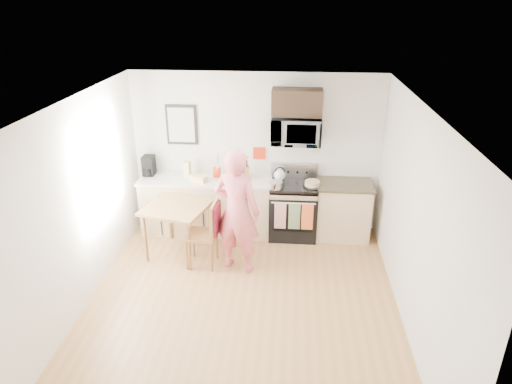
# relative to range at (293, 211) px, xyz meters

# --- Properties ---
(floor) EXTENTS (4.60, 4.60, 0.00)m
(floor) POSITION_rel_range_xyz_m (-0.63, -1.98, -0.44)
(floor) COLOR #9D713C
(floor) RESTS_ON ground
(back_wall) EXTENTS (4.00, 0.04, 2.60)m
(back_wall) POSITION_rel_range_xyz_m (-0.63, 0.32, 0.86)
(back_wall) COLOR silver
(back_wall) RESTS_ON floor
(front_wall) EXTENTS (4.00, 0.04, 2.60)m
(front_wall) POSITION_rel_range_xyz_m (-0.63, -4.28, 0.86)
(front_wall) COLOR silver
(front_wall) RESTS_ON floor
(left_wall) EXTENTS (0.04, 4.60, 2.60)m
(left_wall) POSITION_rel_range_xyz_m (-2.63, -1.98, 0.86)
(left_wall) COLOR silver
(left_wall) RESTS_ON floor
(right_wall) EXTENTS (0.04, 4.60, 2.60)m
(right_wall) POSITION_rel_range_xyz_m (1.37, -1.98, 0.86)
(right_wall) COLOR silver
(right_wall) RESTS_ON floor
(ceiling) EXTENTS (4.00, 4.60, 0.04)m
(ceiling) POSITION_rel_range_xyz_m (-0.63, -1.98, 2.16)
(ceiling) COLOR white
(ceiling) RESTS_ON back_wall
(window) EXTENTS (0.06, 1.40, 1.50)m
(window) POSITION_rel_range_xyz_m (-2.59, -1.18, 1.11)
(window) COLOR silver
(window) RESTS_ON left_wall
(cabinet_left) EXTENTS (2.10, 0.60, 0.90)m
(cabinet_left) POSITION_rel_range_xyz_m (-1.43, 0.02, 0.01)
(cabinet_left) COLOR #CCB283
(cabinet_left) RESTS_ON floor
(countertop_left) EXTENTS (2.14, 0.64, 0.04)m
(countertop_left) POSITION_rel_range_xyz_m (-1.43, 0.02, 0.48)
(countertop_left) COLOR beige
(countertop_left) RESTS_ON cabinet_left
(cabinet_right) EXTENTS (0.84, 0.60, 0.90)m
(cabinet_right) POSITION_rel_range_xyz_m (0.80, 0.02, 0.01)
(cabinet_right) COLOR #CCB283
(cabinet_right) RESTS_ON floor
(countertop_right) EXTENTS (0.88, 0.64, 0.04)m
(countertop_right) POSITION_rel_range_xyz_m (0.80, 0.02, 0.48)
(countertop_right) COLOR black
(countertop_right) RESTS_ON cabinet_right
(range) EXTENTS (0.76, 0.70, 1.16)m
(range) POSITION_rel_range_xyz_m (0.00, 0.00, 0.00)
(range) COLOR black
(range) RESTS_ON floor
(microwave) EXTENTS (0.76, 0.51, 0.42)m
(microwave) POSITION_rel_range_xyz_m (-0.00, 0.10, 1.32)
(microwave) COLOR #B0AFB4
(microwave) RESTS_ON back_wall
(upper_cabinet) EXTENTS (0.76, 0.35, 0.40)m
(upper_cabinet) POSITION_rel_range_xyz_m (-0.00, 0.15, 1.74)
(upper_cabinet) COLOR black
(upper_cabinet) RESTS_ON back_wall
(wall_art) EXTENTS (0.50, 0.04, 0.65)m
(wall_art) POSITION_rel_range_xyz_m (-1.83, 0.30, 1.31)
(wall_art) COLOR black
(wall_art) RESTS_ON back_wall
(wall_trivet) EXTENTS (0.20, 0.02, 0.20)m
(wall_trivet) POSITION_rel_range_xyz_m (-0.58, 0.31, 0.86)
(wall_trivet) COLOR #B2250F
(wall_trivet) RESTS_ON back_wall
(person) EXTENTS (0.76, 0.61, 1.83)m
(person) POSITION_rel_range_xyz_m (-0.79, -1.05, 0.48)
(person) COLOR #CC3855
(person) RESTS_ON floor
(dining_table) EXTENTS (0.92, 0.92, 0.81)m
(dining_table) POSITION_rel_range_xyz_m (-1.72, -0.74, 0.28)
(dining_table) COLOR brown
(dining_table) RESTS_ON floor
(chair) EXTENTS (0.50, 0.45, 1.01)m
(chair) POSITION_rel_range_xyz_m (-1.17, -1.01, 0.21)
(chair) COLOR brown
(chair) RESTS_ON floor
(knife_block) EXTENTS (0.12, 0.15, 0.21)m
(knife_block) POSITION_rel_range_xyz_m (-0.77, 0.12, 0.61)
(knife_block) COLOR brown
(knife_block) RESTS_ON countertop_left
(utensil_crock) EXTENTS (0.12, 0.12, 0.37)m
(utensil_crock) POSITION_rel_range_xyz_m (-1.25, 0.13, 0.65)
(utensil_crock) COLOR #B2250F
(utensil_crock) RESTS_ON countertop_left
(fruit_bowl) EXTENTS (0.24, 0.24, 0.09)m
(fruit_bowl) POSITION_rel_range_xyz_m (-1.56, 0.04, 0.54)
(fruit_bowl) COLOR white
(fruit_bowl) RESTS_ON countertop_left
(milk_carton) EXTENTS (0.12, 0.12, 0.26)m
(milk_carton) POSITION_rel_range_xyz_m (-1.73, 0.10, 0.63)
(milk_carton) COLOR #D2B57E
(milk_carton) RESTS_ON countertop_left
(coffee_maker) EXTENTS (0.18, 0.27, 0.32)m
(coffee_maker) POSITION_rel_range_xyz_m (-2.38, 0.13, 0.65)
(coffee_maker) COLOR black
(coffee_maker) RESTS_ON countertop_left
(bread_bag) EXTENTS (0.30, 0.23, 0.10)m
(bread_bag) POSITION_rel_range_xyz_m (-1.52, -0.10, 0.55)
(bread_bag) COLOR tan
(bread_bag) RESTS_ON countertop_left
(cake) EXTENTS (0.28, 0.28, 0.09)m
(cake) POSITION_rel_range_xyz_m (0.28, -0.11, 0.53)
(cake) COLOR black
(cake) RESTS_ON range
(kettle) EXTENTS (0.18, 0.18, 0.23)m
(kettle) POSITION_rel_range_xyz_m (-0.23, 0.10, 0.59)
(kettle) COLOR white
(kettle) RESTS_ON range
(pot) EXTENTS (0.21, 0.36, 0.11)m
(pot) POSITION_rel_range_xyz_m (-0.28, -0.22, 0.54)
(pot) COLOR #B0AFB4
(pot) RESTS_ON range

